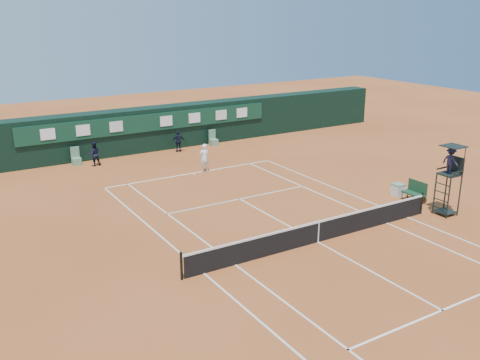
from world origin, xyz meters
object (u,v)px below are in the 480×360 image
(player, at_px, (204,158))
(cooler, at_px, (398,190))
(tennis_net, at_px, (318,231))
(umpire_chair, at_px, (450,166))
(player_bench, at_px, (415,191))

(player, bearing_deg, cooler, 129.44)
(tennis_net, height_order, cooler, tennis_net)
(umpire_chair, bearing_deg, tennis_net, 174.83)
(umpire_chair, xyz_separation_m, player_bench, (0.20, 2.04, -1.86))
(umpire_chair, distance_m, player, 14.20)
(tennis_net, bearing_deg, player_bench, 10.34)
(tennis_net, relative_size, player_bench, 10.75)
(umpire_chair, height_order, cooler, umpire_chair)
(tennis_net, height_order, umpire_chair, umpire_chair)
(tennis_net, height_order, player_bench, same)
(tennis_net, xyz_separation_m, cooler, (7.53, 2.52, -0.18))
(umpire_chair, relative_size, player, 1.96)
(tennis_net, distance_m, player, 11.87)
(tennis_net, bearing_deg, player, 86.18)
(umpire_chair, bearing_deg, player, 117.62)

